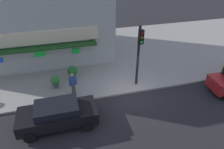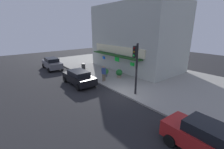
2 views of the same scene
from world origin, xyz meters
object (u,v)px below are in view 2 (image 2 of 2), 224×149
(trash_can, at_px, (83,66))
(parked_car_black, at_px, (79,77))
(traffic_light, at_px, (136,63))
(pedestrian, at_px, (104,73))
(potted_plant_by_window, at_px, (119,73))
(parked_car_grey, at_px, (52,63))
(parked_car_red, at_px, (212,143))
(potted_plant_by_doorway, at_px, (106,72))

(trash_can, height_order, parked_car_black, parked_car_black)
(parked_car_black, bearing_deg, trash_can, 147.03)
(traffic_light, height_order, pedestrian, traffic_light)
(pedestrian, distance_m, parked_car_black, 2.73)
(pedestrian, relative_size, potted_plant_by_window, 1.71)
(potted_plant_by_window, bearing_deg, pedestrian, -93.45)
(potted_plant_by_window, relative_size, parked_car_grey, 0.22)
(parked_car_red, relative_size, parked_car_grey, 0.99)
(trash_can, xyz_separation_m, parked_car_black, (4.99, -3.24, 0.25))
(traffic_light, distance_m, potted_plant_by_window, 5.51)
(traffic_light, distance_m, trash_can, 11.10)
(parked_car_grey, bearing_deg, traffic_light, 10.48)
(traffic_light, xyz_separation_m, trash_can, (-10.78, 0.73, -2.51))
(parked_car_red, bearing_deg, traffic_light, 161.64)
(parked_car_red, distance_m, parked_car_black, 12.80)
(potted_plant_by_doorway, bearing_deg, parked_car_red, -15.00)
(trash_can, xyz_separation_m, pedestrian, (6.14, -0.78, 0.55))
(traffic_light, relative_size, potted_plant_by_window, 4.46)
(parked_car_grey, bearing_deg, parked_car_black, 0.74)
(pedestrian, distance_m, parked_car_grey, 9.83)
(pedestrian, height_order, parked_car_grey, pedestrian)
(pedestrian, height_order, parked_car_red, pedestrian)
(parked_car_red, xyz_separation_m, parked_car_black, (-12.80, -0.18, -0.08))
(potted_plant_by_doorway, xyz_separation_m, potted_plant_by_window, (1.33, 1.00, -0.02))
(traffic_light, xyz_separation_m, pedestrian, (-4.64, -0.05, -1.96))
(potted_plant_by_doorway, height_order, parked_car_grey, parked_car_grey)
(parked_car_red, relative_size, parked_car_black, 1.02)
(trash_can, xyz_separation_m, parked_car_red, (17.79, -3.06, 0.33))
(potted_plant_by_doorway, height_order, parked_car_black, parked_car_black)
(pedestrian, bearing_deg, parked_car_grey, -164.85)
(potted_plant_by_doorway, xyz_separation_m, parked_car_black, (0.04, -3.62, 0.07))
(parked_car_black, bearing_deg, traffic_light, 23.40)
(potted_plant_by_window, xyz_separation_m, parked_car_red, (11.52, -4.44, 0.17))
(trash_can, distance_m, potted_plant_by_window, 6.42)
(trash_can, bearing_deg, parked_car_grey, -134.99)
(potted_plant_by_doorway, distance_m, parked_car_grey, 9.09)
(parked_car_black, bearing_deg, parked_car_grey, -179.26)
(potted_plant_by_doorway, bearing_deg, trash_can, -175.55)
(traffic_light, xyz_separation_m, parked_car_grey, (-14.13, -2.61, -2.20))
(trash_can, bearing_deg, parked_car_black, -32.97)
(pedestrian, xyz_separation_m, parked_car_grey, (-9.49, -2.57, -0.24))
(pedestrian, xyz_separation_m, parked_car_red, (11.65, -2.28, -0.23))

